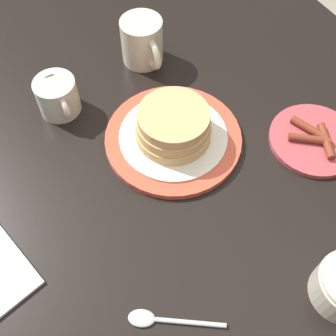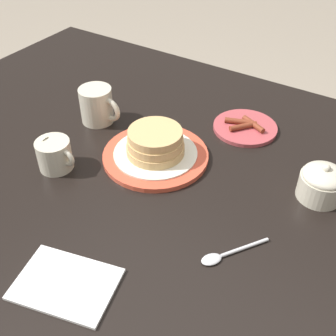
% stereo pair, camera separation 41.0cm
% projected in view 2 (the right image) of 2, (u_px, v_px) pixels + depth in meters
% --- Properties ---
extents(ground_plane, '(8.00, 8.00, 0.00)m').
position_uv_depth(ground_plane, '(156.00, 334.00, 1.47)').
color(ground_plane, gray).
extents(dining_table, '(1.46, 1.05, 0.77)m').
position_uv_depth(dining_table, '(152.00, 196.00, 1.05)').
color(dining_table, black).
rests_on(dining_table, ground_plane).
extents(pancake_plate, '(0.25, 0.25, 0.08)m').
position_uv_depth(pancake_plate, '(157.00, 149.00, 0.97)').
color(pancake_plate, '#DB5138').
rests_on(pancake_plate, dining_table).
extents(side_plate_bacon, '(0.16, 0.16, 0.02)m').
position_uv_depth(side_plate_bacon, '(245.00, 127.00, 1.08)').
color(side_plate_bacon, '#B2474C').
rests_on(side_plate_bacon, dining_table).
extents(coffee_mug, '(0.12, 0.08, 0.09)m').
position_uv_depth(coffee_mug, '(97.00, 105.00, 1.08)').
color(coffee_mug, beige).
rests_on(coffee_mug, dining_table).
extents(creamer_pitcher, '(0.11, 0.08, 0.08)m').
position_uv_depth(creamer_pitcher, '(54.00, 154.00, 0.94)').
color(creamer_pitcher, beige).
rests_on(creamer_pitcher, dining_table).
extents(sugar_bowl, '(0.09, 0.09, 0.08)m').
position_uv_depth(sugar_bowl, '(322.00, 183.00, 0.87)').
color(sugar_bowl, beige).
rests_on(sugar_bowl, dining_table).
extents(napkin, '(0.19, 0.16, 0.01)m').
position_uv_depth(napkin, '(66.00, 284.00, 0.72)').
color(napkin, white).
rests_on(napkin, dining_table).
extents(spoon, '(0.09, 0.12, 0.01)m').
position_uv_depth(spoon, '(224.00, 255.00, 0.77)').
color(spoon, silver).
rests_on(spoon, dining_table).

